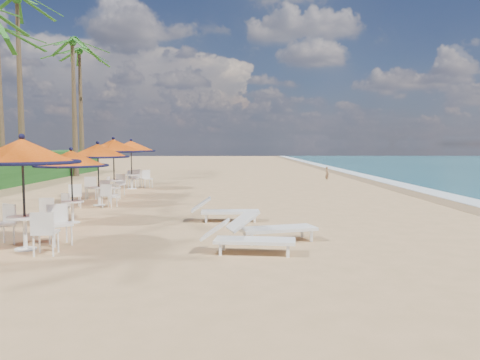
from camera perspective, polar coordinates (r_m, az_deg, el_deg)
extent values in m
plane|color=tan|center=(10.48, 0.42, -8.36)|extent=(160.00, 160.00, 0.00)
cube|color=white|center=(22.48, 24.21, -1.90)|extent=(1.20, 140.00, 0.04)
cube|color=olive|center=(22.11, 22.09, -1.93)|extent=(1.40, 140.00, 0.02)
cylinder|color=black|center=(11.21, -24.86, -1.62)|extent=(0.05, 0.05, 2.44)
cone|color=#DB5213|center=(11.16, -25.02, 3.25)|extent=(2.44, 2.44, 0.53)
torus|color=black|center=(11.17, -24.98, 2.00)|extent=(2.44, 2.44, 0.07)
sphere|color=black|center=(11.16, -25.07, 4.83)|extent=(0.13, 0.13, 0.13)
cylinder|color=white|center=(11.27, -24.78, -4.14)|extent=(0.74, 0.74, 0.04)
cylinder|color=white|center=(11.33, -24.72, -5.89)|extent=(0.08, 0.08, 0.74)
cylinder|color=black|center=(14.56, -19.80, -0.78)|extent=(0.05, 0.05, 2.13)
cone|color=#DB5213|center=(14.51, -19.89, 2.51)|extent=(2.13, 2.13, 0.46)
torus|color=black|center=(14.52, -19.86, 1.66)|extent=(2.13, 2.13, 0.06)
sphere|color=black|center=(14.51, -19.91, 3.57)|extent=(0.11, 0.11, 0.11)
cylinder|color=white|center=(14.60, -19.76, -2.48)|extent=(0.65, 0.65, 0.04)
cylinder|color=white|center=(14.64, -19.72, -3.67)|extent=(0.07, 0.07, 0.65)
cylinder|color=black|center=(18.33, -16.88, 0.61)|extent=(0.05, 0.05, 2.33)
cone|color=#DB5213|center=(18.29, -16.94, 3.45)|extent=(2.33, 2.33, 0.51)
torus|color=black|center=(18.30, -16.92, 2.73)|extent=(2.33, 2.33, 0.07)
sphere|color=black|center=(18.29, -16.96, 4.37)|extent=(0.12, 0.12, 0.12)
cylinder|color=white|center=(18.36, -16.84, -0.87)|extent=(0.71, 0.71, 0.04)
cylinder|color=white|center=(18.40, -16.82, -1.91)|extent=(0.08, 0.08, 0.71)
cylinder|color=black|center=(20.93, -15.12, 1.36)|extent=(0.05, 0.05, 2.52)
cone|color=#DB5213|center=(20.91, -15.17, 4.06)|extent=(2.52, 2.52, 0.55)
torus|color=black|center=(20.91, -15.16, 3.37)|extent=(2.52, 2.52, 0.08)
sphere|color=black|center=(20.91, -15.19, 4.93)|extent=(0.13, 0.13, 0.13)
cylinder|color=white|center=(20.97, -15.09, -0.04)|extent=(0.77, 0.77, 0.04)
cylinder|color=white|center=(21.00, -15.07, -1.03)|extent=(0.09, 0.09, 0.77)
cylinder|color=black|center=(24.72, -13.09, 1.80)|extent=(0.05, 0.05, 2.48)
cone|color=#DB5213|center=(24.70, -13.13, 4.05)|extent=(2.48, 2.48, 0.54)
torus|color=black|center=(24.70, -13.12, 3.48)|extent=(2.48, 2.48, 0.08)
sphere|color=black|center=(24.70, -13.15, 4.78)|extent=(0.13, 0.13, 0.13)
cylinder|color=white|center=(24.75, -13.07, 0.63)|extent=(0.76, 0.76, 0.04)
cylinder|color=white|center=(24.78, -13.06, -0.20)|extent=(0.09, 0.09, 0.76)
cube|color=white|center=(9.96, 1.82, -7.40)|extent=(1.76, 0.83, 0.07)
cube|color=white|center=(10.01, -3.06, -6.05)|extent=(0.64, 0.69, 0.42)
cube|color=white|center=(9.99, 1.82, -8.30)|extent=(0.06, 0.06, 0.24)
cube|color=white|center=(11.23, 4.66, -5.95)|extent=(1.93, 1.13, 0.07)
cube|color=white|center=(10.90, 0.20, -5.01)|extent=(0.76, 0.80, 0.45)
cube|color=white|center=(11.27, 4.65, -6.81)|extent=(0.06, 0.06, 0.26)
cube|color=white|center=(14.05, -1.20, -3.90)|extent=(1.76, 0.68, 0.07)
cube|color=white|center=(14.03, -4.77, -3.00)|extent=(0.60, 0.65, 0.43)
cube|color=white|center=(14.08, -1.20, -4.56)|extent=(0.06, 0.06, 0.25)
cone|color=brown|center=(27.92, -27.23, 7.64)|extent=(0.44, 0.44, 8.26)
cone|color=brown|center=(32.36, -25.23, 9.72)|extent=(0.44, 0.44, 11.09)
sphere|color=#215017|center=(33.37, -25.56, 19.23)|extent=(0.56, 0.56, 0.56)
cone|color=brown|center=(35.76, -19.54, 8.06)|extent=(0.44, 0.44, 9.50)
sphere|color=#215017|center=(36.39, -19.74, 15.54)|extent=(0.56, 0.56, 0.56)
cone|color=brown|center=(39.71, -18.82, 7.78)|extent=(0.44, 0.44, 9.63)
sphere|color=#215017|center=(40.30, -18.99, 14.63)|extent=(0.56, 0.56, 0.56)
imported|color=#876345|center=(30.39, 10.55, 0.83)|extent=(0.32, 0.39, 0.92)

